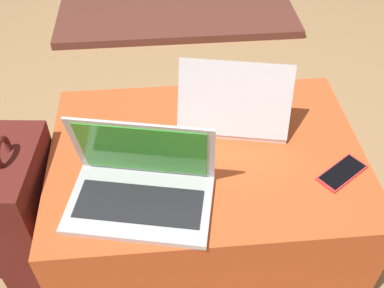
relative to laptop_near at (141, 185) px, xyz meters
name	(u,v)px	position (x,y,z in m)	size (l,w,h in m)	color
ground_plane	(204,230)	(0.19, 0.16, -0.45)	(14.00, 14.00, 0.00)	tan
ottoman	(205,194)	(0.19, 0.16, -0.25)	(0.93, 0.66, 0.40)	maroon
laptop_near	(141,185)	(0.00, 0.00, 0.00)	(0.41, 0.30, 0.24)	silver
laptop_far	(233,109)	(0.29, 0.29, 0.00)	(0.37, 0.29, 0.23)	silver
cell_phone	(342,173)	(0.56, 0.03, -0.05)	(0.16, 0.14, 0.01)	red
backpack	(25,212)	(-0.38, 0.11, -0.22)	(0.21, 0.32, 0.54)	#5B1E19
fireplace_hearth	(177,18)	(0.19, 1.63, -0.43)	(1.40, 0.50, 0.04)	brown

